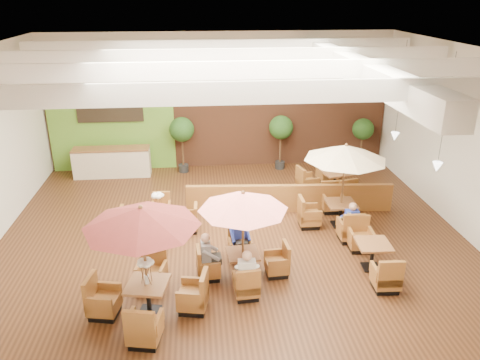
{
  "coord_description": "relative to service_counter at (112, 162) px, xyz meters",
  "views": [
    {
      "loc": [
        -0.98,
        -12.87,
        6.98
      ],
      "look_at": [
        0.3,
        0.5,
        1.5
      ],
      "focal_mm": 35.0,
      "sensor_mm": 36.0,
      "label": 1
    }
  ],
  "objects": [
    {
      "name": "table_2",
      "position": [
        7.78,
        -5.03,
        1.38
      ],
      "size": [
        2.59,
        2.66,
        2.73
      ],
      "rotation": [
        0.0,
        0.0,
        0.0
      ],
      "color": "brown",
      "rests_on": "ground"
    },
    {
      "name": "topiary_2",
      "position": [
        10.29,
        0.2,
        0.95
      ],
      "size": [
        0.89,
        0.89,
        2.06
      ],
      "color": "black",
      "rests_on": "ground"
    },
    {
      "name": "diner_3",
      "position": [
        7.85,
        -6.03,
        0.18
      ],
      "size": [
        0.4,
        0.32,
        0.8
      ],
      "rotation": [
        0.0,
        0.0,
        -0.05
      ],
      "color": "#293EB3",
      "rests_on": "ground"
    },
    {
      "name": "table_0",
      "position": [
        2.17,
        -8.88,
        1.28
      ],
      "size": [
        2.81,
        2.81,
        2.77
      ],
      "rotation": [
        0.0,
        0.0,
        -0.2
      ],
      "color": "brown",
      "rests_on": "ground"
    },
    {
      "name": "table_5",
      "position": [
        8.12,
        -2.46,
        -0.2
      ],
      "size": [
        1.99,
        2.88,
        1.04
      ],
      "rotation": [
        0.0,
        0.0,
        0.21
      ],
      "color": "brown",
      "rests_on": "ground"
    },
    {
      "name": "service_counter",
      "position": [
        0.0,
        0.0,
        0.0
      ],
      "size": [
        3.0,
        0.75,
        1.18
      ],
      "color": "beige",
      "rests_on": "ground"
    },
    {
      "name": "room",
      "position": [
        4.65,
        -3.88,
        3.05
      ],
      "size": [
        14.04,
        14.0,
        5.52
      ],
      "color": "#381E0F",
      "rests_on": "ground"
    },
    {
      "name": "diner_1",
      "position": [
        4.49,
        -6.72,
        0.17
      ],
      "size": [
        0.41,
        0.35,
        0.78
      ],
      "rotation": [
        0.0,
        0.0,
        3.31
      ],
      "color": "#293EB3",
      "rests_on": "ground"
    },
    {
      "name": "diner_0",
      "position": [
        4.49,
        -8.5,
        0.2
      ],
      "size": [
        0.42,
        0.33,
        0.86
      ],
      "rotation": [
        0.0,
        0.0,
        -0.02
      ],
      "color": "silver",
      "rests_on": "ground"
    },
    {
      "name": "topiary_1",
      "position": [
        6.84,
        0.2,
        1.11
      ],
      "size": [
        0.98,
        0.98,
        2.27
      ],
      "color": "black",
      "rests_on": "ground"
    },
    {
      "name": "table_3",
      "position": [
        2.17,
        -4.98,
        -0.17
      ],
      "size": [
        2.38,
        2.38,
        1.48
      ],
      "rotation": [
        0.0,
        0.0,
        -0.04
      ],
      "color": "brown",
      "rests_on": "ground"
    },
    {
      "name": "table_1",
      "position": [
        4.49,
        -7.61,
        1.1
      ],
      "size": [
        2.41,
        2.41,
        2.45
      ],
      "rotation": [
        0.0,
        0.0,
        0.07
      ],
      "color": "brown",
      "rests_on": "ground"
    },
    {
      "name": "diner_4",
      "position": [
        7.85,
        -6.03,
        0.17
      ],
      "size": [
        0.38,
        0.3,
        0.78
      ],
      "rotation": [
        0.0,
        0.0,
        0.01
      ],
      "color": "silver",
      "rests_on": "ground"
    },
    {
      "name": "diner_2",
      "position": [
        3.59,
        -7.61,
        0.2
      ],
      "size": [
        0.34,
        0.43,
        0.85
      ],
      "rotation": [
        0.0,
        0.0,
        4.76
      ],
      "color": "gray",
      "rests_on": "ground"
    },
    {
      "name": "table_4",
      "position": [
        7.97,
        -7.55,
        -0.21
      ],
      "size": [
        0.91,
        2.61,
        0.97
      ],
      "rotation": [
        0.0,
        0.0,
        -0.05
      ],
      "color": "brown",
      "rests_on": "ground"
    },
    {
      "name": "booth_divider",
      "position": [
        6.44,
        -3.88,
        -0.1
      ],
      "size": [
        6.91,
        0.67,
        0.96
      ],
      "primitive_type": "cube",
      "rotation": [
        0.0,
        0.0,
        -0.07
      ],
      "color": "brown",
      "rests_on": "ground"
    },
    {
      "name": "topiary_0",
      "position": [
        2.82,
        0.2,
        1.13
      ],
      "size": [
        0.99,
        0.99,
        2.3
      ],
      "color": "black",
      "rests_on": "ground"
    }
  ]
}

